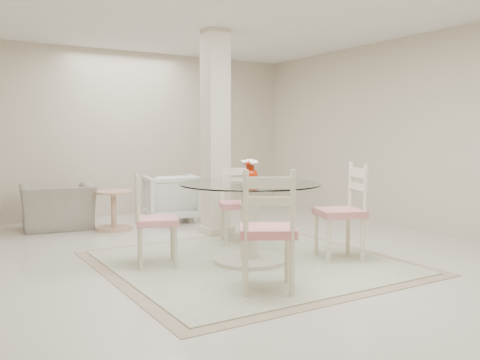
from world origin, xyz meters
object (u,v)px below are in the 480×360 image
column (215,133)px  dining_chair_north (237,197)px  dining_chair_west (150,213)px  side_table (114,212)px  red_vase (250,171)px  dining_chair_south (268,222)px  recliner_taupe (58,207)px  armchair_white (171,198)px  dining_table (250,223)px  dining_chair_east (346,204)px

column → dining_chair_north: (-0.07, -0.68, -0.79)m
dining_chair_west → side_table: bearing=10.6°
column → side_table: size_ratio=4.93×
red_vase → dining_chair_south: 1.08m
red_vase → dining_chair_north: (0.41, 0.93, -0.39)m
dining_chair_west → side_table: dining_chair_west is taller
recliner_taupe → armchair_white: (1.64, -0.21, 0.05)m
dining_chair_south → armchair_white: (0.78, 3.78, -0.25)m
dining_table → red_vase: (0.00, -0.00, 0.53)m
red_vase → dining_chair_east: 1.08m
dining_chair_south → recliner_taupe: 4.09m
dining_chair_south → side_table: bearing=-56.0°
dining_chair_north → recliner_taupe: 2.72m
dining_chair_north → armchair_white: (-0.05, 1.91, -0.20)m
dining_chair_west → dining_chair_south: size_ratio=0.90×
dining_chair_north → dining_chair_west: dining_chair_north is taller
recliner_taupe → side_table: (0.65, -0.47, -0.06)m
armchair_white → dining_chair_north: bearing=102.3°
column → armchair_white: size_ratio=3.40×
dining_chair_west → recliner_taupe: 2.68m
dining_chair_east → dining_chair_north: 1.44m
dining_chair_west → column: bearing=-30.8°
dining_chair_east → dining_chair_north: bearing=-138.6°
red_vase → side_table: (-0.63, 2.58, -0.70)m
dining_chair_east → armchair_white: dining_chair_east is taller
dining_chair_south → armchair_white: bearing=-71.1°
dining_chair_west → dining_chair_east: bearing=-94.7°
dining_chair_south → side_table: 3.54m
red_vase → side_table: size_ratio=0.44×
dining_chair_south → side_table: size_ratio=2.11×
dining_chair_north → armchair_white: size_ratio=1.35×
recliner_taupe → armchair_white: bearing=178.8°
dining_chair_east → column: bearing=-147.3°
red_vase → dining_chair_east: dining_chair_east is taller
red_vase → dining_chair_west: 1.10m
dining_table → dining_chair_east: (0.94, -0.41, 0.17)m
dining_chair_east → dining_chair_south: size_ratio=0.98×
dining_chair_south → armchair_white: 3.87m
dining_chair_west → dining_chair_south: 1.43m
dining_table → recliner_taupe: (-1.28, 3.05, -0.11)m
dining_chair_north → dining_table: bearing=-90.2°
dining_chair_north → side_table: (-1.03, 1.65, -0.31)m
side_table → dining_chair_south: bearing=-86.6°
red_vase → dining_chair_west: bearing=156.7°
dining_chair_east → side_table: size_ratio=2.07×
armchair_white → side_table: armchair_white is taller
dining_chair_east → dining_chair_north: (-0.53, 1.34, -0.03)m
dining_chair_east → recliner_taupe: (-2.22, 3.46, -0.28)m
red_vase → dining_chair_north: red_vase is taller
column → recliner_taupe: column is taller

